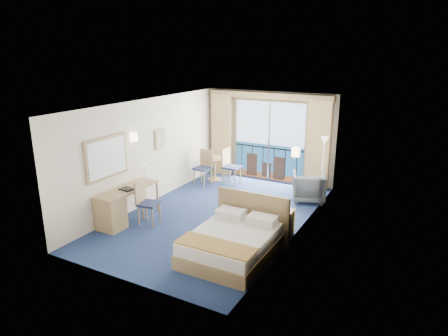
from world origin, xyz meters
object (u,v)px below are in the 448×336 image
round_table (214,163)px  table_chair_b (204,165)px  desk (114,209)px  bed (233,242)px  armchair (309,187)px  desk_chair (145,200)px  nightstand (282,223)px  table_chair_a (229,164)px  floor_lamp (324,152)px

round_table → table_chair_b: table_chair_b is taller
desk → round_table: size_ratio=2.14×
bed → desk: bearing=-178.2°
desk → table_chair_b: size_ratio=1.62×
armchair → round_table: 3.09m
armchair → desk_chair: 4.30m
nightstand → round_table: (-3.18, 2.65, 0.24)m
armchair → desk_chair: (-2.87, -3.20, 0.19)m
nightstand → table_chair_b: (-3.27, 2.19, 0.29)m
desk_chair → armchair: bearing=-51.7°
bed → desk_chair: (-2.47, 0.41, 0.28)m
round_table → desk_chair: bearing=-86.8°
armchair → table_chair_b: (-3.15, -0.12, 0.20)m
armchair → table_chair_a: 2.54m
floor_lamp → table_chair_b: (-3.39, -0.48, -0.70)m
nightstand → desk: size_ratio=0.35×
armchair → floor_lamp: bearing=-143.9°
table_chair_a → round_table: bearing=85.8°
bed → desk_chair: bearing=170.6°
desk_chair → round_table: 3.54m
armchair → table_chair_b: table_chair_b is taller
desk_chair → table_chair_a: size_ratio=0.95×
round_table → armchair: bearing=-6.3°
round_table → desk: bearing=-93.9°
desk_chair → round_table: bearing=-6.6°
desk → table_chair_b: table_chair_b is taller
bed → floor_lamp: (0.64, 3.97, 0.99)m
nightstand → desk_chair: size_ratio=0.58×
armchair → round_table: bearing=-26.4°
bed → nightstand: (0.52, 1.29, 0.01)m
table_chair_a → bed: bearing=-149.2°
floor_lamp → desk: bearing=-131.4°
floor_lamp → desk_chair: size_ratio=1.67×
desk_chair → table_chair_b: (-0.28, 3.08, 0.01)m
floor_lamp → desk_chair: bearing=-131.2°
desk_chair → round_table: (-0.20, 3.53, -0.04)m
floor_lamp → desk: size_ratio=1.01×
round_table → table_chair_a: 0.56m
bed → armchair: (0.40, 3.61, 0.10)m
desk → table_chair_a: bearing=78.2°
nightstand → round_table: round_table is taller
floor_lamp → desk: floor_lamp is taller
bed → table_chair_a: bearing=118.6°
table_chair_b → desk_chair: bearing=-80.9°
bed → table_chair_b: 4.45m
desk_chair → table_chair_a: table_chair_a is taller
bed → table_chair_b: bearing=128.3°
floor_lamp → desk: 5.48m
nightstand → table_chair_a: 3.71m
floor_lamp → desk_chair: (-3.11, -3.56, -0.71)m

